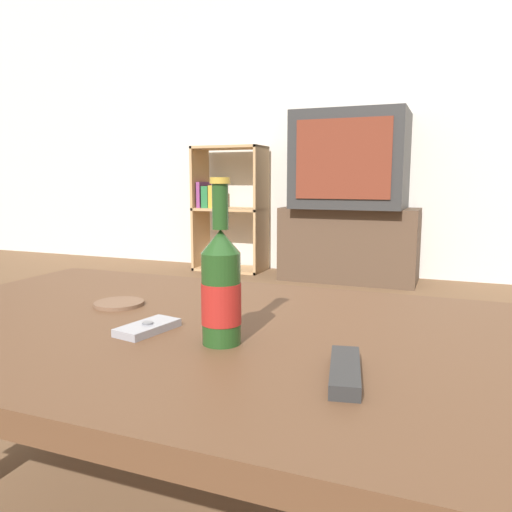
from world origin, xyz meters
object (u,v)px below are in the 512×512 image
tv_stand (349,244)px  bookshelf (226,207)px  television (351,161)px  beer_bottle (221,287)px  remote_control (345,371)px  cell_phone (148,328)px

tv_stand → bookshelf: bearing=176.3°
television → beer_bottle: 2.86m
tv_stand → remote_control: size_ratio=6.06×
beer_bottle → cell_phone: beer_bottle is taller
beer_bottle → cell_phone: (-0.15, 0.01, -0.09)m
cell_phone → television: bearing=104.7°
television → remote_control: size_ratio=4.81×
remote_control → bookshelf: bearing=106.5°
beer_bottle → remote_control: size_ratio=1.72×
tv_stand → television: bearing=-90.0°
bookshelf → remote_control: bookshelf is taller
tv_stand → beer_bottle: 2.86m
bookshelf → remote_control: 3.35m
beer_bottle → cell_phone: bearing=176.0°
bookshelf → remote_control: bearing=-62.3°
tv_stand → bookshelf: 1.03m
tv_stand → bookshelf: bookshelf is taller
television → bookshelf: size_ratio=0.77×
television → remote_control: 2.98m
cell_phone → remote_control: size_ratio=0.79×
tv_stand → television: (0.00, -0.00, 0.59)m
television → beer_bottle: television is taller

